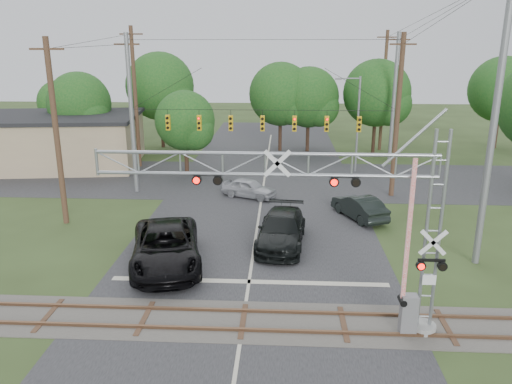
# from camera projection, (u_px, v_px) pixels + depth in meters

# --- Properties ---
(ground) EXTENTS (160.00, 160.00, 0.00)m
(ground) POSITION_uv_depth(u_px,v_px,m) (239.00, 351.00, 18.08)
(ground) COLOR #2E3E1C
(ground) RESTS_ON ground
(road_main) EXTENTS (14.00, 90.00, 0.02)m
(road_main) POSITION_uv_depth(u_px,v_px,m) (255.00, 245.00, 27.65)
(road_main) COLOR #252527
(road_main) RESTS_ON ground
(road_cross) EXTENTS (90.00, 12.00, 0.02)m
(road_cross) POSITION_uv_depth(u_px,v_px,m) (264.00, 179.00, 41.05)
(road_cross) COLOR #252527
(road_cross) RESTS_ON ground
(railroad_track) EXTENTS (90.00, 3.20, 0.17)m
(railroad_track) POSITION_uv_depth(u_px,v_px,m) (243.00, 321.00, 19.98)
(railroad_track) COLOR #433F3A
(railroad_track) RESTS_ON ground
(crossing_gantry) EXTENTS (12.85, 1.01, 7.90)m
(crossing_gantry) POSITION_uv_depth(u_px,v_px,m) (331.00, 209.00, 18.06)
(crossing_gantry) COLOR gray
(crossing_gantry) RESTS_ON ground
(traffic_signal_span) EXTENTS (19.34, 0.36, 11.50)m
(traffic_signal_span) POSITION_uv_depth(u_px,v_px,m) (275.00, 118.00, 35.57)
(traffic_signal_span) COLOR gray
(traffic_signal_span) RESTS_ON ground
(pickup_black) EXTENTS (4.77, 7.69, 1.98)m
(pickup_black) POSITION_uv_depth(u_px,v_px,m) (166.00, 247.00, 24.87)
(pickup_black) COLOR black
(pickup_black) RESTS_ON ground
(car_dark) EXTENTS (3.01, 6.25, 1.75)m
(car_dark) POSITION_uv_depth(u_px,v_px,m) (281.00, 230.00, 27.48)
(car_dark) COLOR black
(car_dark) RESTS_ON ground
(sedan_silver) EXTENTS (4.34, 3.12, 1.37)m
(sedan_silver) POSITION_uv_depth(u_px,v_px,m) (249.00, 188.00, 36.16)
(sedan_silver) COLOR #A2A3A9
(sedan_silver) RESTS_ON ground
(suv_dark) EXTENTS (3.33, 4.82, 1.50)m
(suv_dark) POSITION_uv_depth(u_px,v_px,m) (359.00, 207.00, 31.76)
(suv_dark) COLOR black
(suv_dark) RESTS_ON ground
(commercial_building) EXTENTS (20.90, 12.54, 4.63)m
(commercial_building) POSITION_uv_depth(u_px,v_px,m) (28.00, 141.00, 45.14)
(commercial_building) COLOR tan
(commercial_building) RESTS_ON ground
(streetlight) EXTENTS (2.17, 0.23, 8.15)m
(streetlight) POSITION_uv_depth(u_px,v_px,m) (356.00, 119.00, 42.42)
(streetlight) COLOR gray
(streetlight) RESTS_ON ground
(utility_poles) EXTENTS (25.63, 28.88, 14.39)m
(utility_poles) POSITION_uv_depth(u_px,v_px,m) (299.00, 104.00, 38.17)
(utility_poles) COLOR #462C20
(utility_poles) RESTS_ON ground
(treeline) EXTENTS (53.95, 23.54, 10.02)m
(treeline) POSITION_uv_depth(u_px,v_px,m) (305.00, 96.00, 48.17)
(treeline) COLOR #332117
(treeline) RESTS_ON ground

